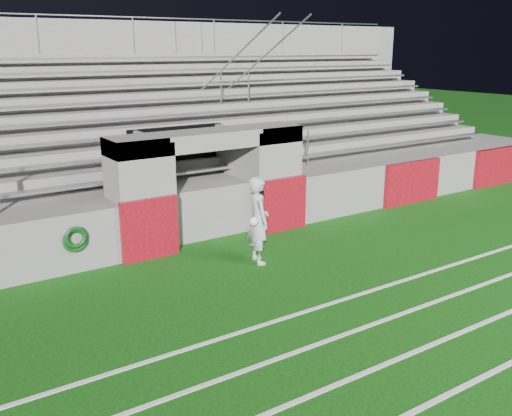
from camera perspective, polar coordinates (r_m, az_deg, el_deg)
ground at (r=11.24m, az=4.29°, el=-7.65°), size 90.00×90.00×0.00m
stadium_structure at (r=17.54m, az=-11.89°, el=5.71°), size 26.00×8.48×5.42m
goalkeeper_with_ball at (r=12.04m, az=0.22°, el=-1.20°), size 0.66×0.77×1.89m
hose_coil at (r=12.00m, az=-17.61°, el=-2.98°), size 0.51×0.14×0.57m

